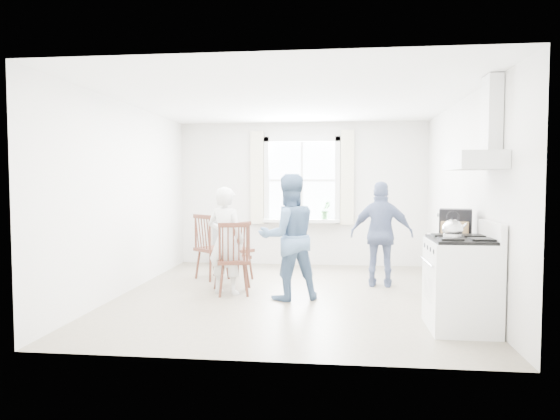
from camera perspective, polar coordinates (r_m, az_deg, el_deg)
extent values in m
cube|color=gray|center=(6.82, 1.06, -9.77)|extent=(4.62, 5.12, 0.02)
cube|color=silver|center=(9.16, 2.53, 1.84)|extent=(4.62, 0.04, 2.64)
cube|color=silver|center=(4.15, -2.16, 0.08)|extent=(4.62, 0.04, 2.64)
cube|color=silver|center=(7.22, -17.18, 1.31)|extent=(0.04, 5.12, 2.64)
cube|color=silver|center=(6.82, 20.42, 1.14)|extent=(0.04, 5.12, 2.64)
cube|color=white|center=(6.73, 1.08, 12.51)|extent=(4.62, 5.12, 0.02)
cube|color=white|center=(9.12, 2.52, 3.41)|extent=(1.20, 0.02, 1.40)
cube|color=silver|center=(9.12, 2.52, 8.09)|extent=(1.38, 0.09, 0.09)
cube|color=silver|center=(9.12, 2.49, -1.28)|extent=(1.38, 0.09, 0.09)
cube|color=silver|center=(9.16, -1.53, 3.41)|extent=(0.09, 0.09, 1.58)
cube|color=silver|center=(9.07, 6.58, 3.39)|extent=(0.09, 0.09, 1.58)
cube|color=silver|center=(9.04, 2.46, -1.22)|extent=(1.38, 0.24, 0.06)
cube|color=beige|center=(9.17, -2.63, 3.72)|extent=(0.24, 0.05, 1.70)
cube|color=beige|center=(9.06, 7.69, 3.70)|extent=(0.24, 0.05, 1.70)
cube|color=silver|center=(5.45, 21.40, 5.25)|extent=(0.45, 0.76, 0.18)
cube|color=silver|center=(5.53, 23.03, 10.07)|extent=(0.14, 0.30, 0.76)
cube|color=gray|center=(9.24, -6.28, -3.76)|extent=(0.40, 0.30, 0.80)
cube|color=white|center=(5.53, 19.96, -8.09)|extent=(0.65, 0.76, 0.92)
cube|color=black|center=(5.45, 20.06, -3.19)|extent=(0.61, 0.72, 0.03)
cube|color=white|center=(5.52, 23.05, -2.29)|extent=(0.06, 0.76, 0.20)
cylinder|color=silver|center=(5.41, 16.44, -5.68)|extent=(0.02, 0.61, 0.02)
sphere|color=silver|center=(5.31, 19.13, -2.09)|extent=(0.20, 0.20, 0.20)
cylinder|color=silver|center=(5.32, 19.11, -2.73)|extent=(0.18, 0.18, 0.04)
torus|color=black|center=(5.30, 19.15, -0.78)|extent=(0.13, 0.04, 0.13)
cube|color=silver|center=(6.21, 19.11, -6.92)|extent=(0.50, 0.55, 0.90)
cube|color=black|center=(6.08, 19.41, -2.07)|extent=(0.41, 0.39, 0.17)
cube|color=black|center=(6.07, 19.43, -0.60)|extent=(0.41, 0.39, 0.15)
cube|color=#A37E4E|center=(5.93, 19.39, -2.12)|extent=(0.34, 0.29, 0.18)
cube|color=#411F14|center=(6.81, -5.35, -5.82)|extent=(0.50, 0.49, 0.05)
cube|color=#411F14|center=(6.60, -5.34, -3.74)|extent=(0.41, 0.15, 0.54)
cylinder|color=#411F14|center=(6.86, -5.34, -7.78)|extent=(0.04, 0.04, 0.43)
cube|color=#411F14|center=(7.91, -7.77, -4.46)|extent=(0.60, 0.60, 0.05)
cube|color=#411F14|center=(7.77, -8.90, -2.52)|extent=(0.36, 0.32, 0.56)
cylinder|color=#411F14|center=(7.95, -7.75, -6.21)|extent=(0.04, 0.04, 0.45)
cube|color=#411F14|center=(7.18, -5.51, -5.45)|extent=(0.55, 0.56, 0.05)
cube|color=#411F14|center=(7.02, -4.47, -3.46)|extent=(0.25, 0.37, 0.53)
cylinder|color=#411F14|center=(7.22, -5.50, -7.27)|extent=(0.04, 0.04, 0.42)
imported|color=silver|center=(6.81, -6.24, -3.49)|extent=(0.67, 0.67, 1.46)
imported|color=slate|center=(6.46, 0.99, -3.09)|extent=(1.04, 1.04, 1.63)
imported|color=navy|center=(7.39, 11.53, -2.72)|extent=(0.99, 0.99, 1.53)
imported|color=#306C30|center=(8.99, 5.24, -0.02)|extent=(0.23, 0.23, 0.33)
cube|color=#411F14|center=(7.85, -5.03, -4.59)|extent=(0.59, 0.59, 0.05)
cube|color=#411F14|center=(7.70, -6.13, -2.69)|extent=(0.34, 0.31, 0.55)
cylinder|color=#411F14|center=(7.88, -5.02, -6.31)|extent=(0.04, 0.04, 0.44)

